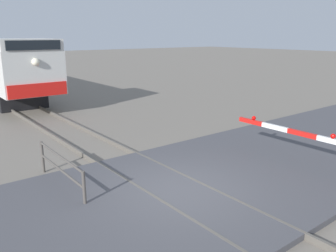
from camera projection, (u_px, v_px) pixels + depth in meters
ground_plane at (179, 195)px, 8.88m from camera, size 160.00×160.00×0.00m
rail_track_left at (156, 200)px, 8.44m from camera, size 0.08×80.00×0.15m
rail_track_right at (199, 185)px, 9.29m from camera, size 0.08×80.00×0.15m
road_surface at (179, 192)px, 8.86m from camera, size 36.00×6.20×0.14m
guard_railing at (61, 166)px, 9.09m from camera, size 0.08×2.93×0.95m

